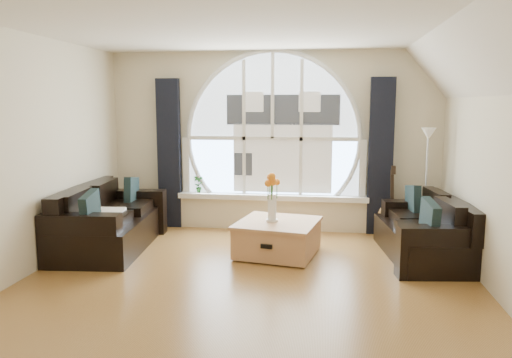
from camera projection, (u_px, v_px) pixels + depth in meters
name	position (u px, v px, depth m)	size (l,w,h in m)	color
ground	(244.00, 293.00, 5.09)	(5.00, 5.50, 0.01)	brown
ceiling	(243.00, 20.00, 4.69)	(5.00, 5.50, 0.01)	silver
wall_back	(273.00, 142.00, 7.58)	(5.00, 0.01, 2.70)	beige
wall_front	(142.00, 235.00, 2.20)	(5.00, 0.01, 2.70)	beige
wall_left	(9.00, 159.00, 5.23)	(0.01, 5.50, 2.70)	beige
attic_slope	(486.00, 55.00, 4.44)	(0.92, 5.50, 0.72)	silver
arched_window	(273.00, 123.00, 7.51)	(2.60, 0.06, 2.15)	silver
window_sill	(272.00, 197.00, 7.61)	(2.90, 0.22, 0.08)	white
window_frame	(272.00, 124.00, 7.48)	(2.76, 0.08, 2.15)	white
neighbor_house	(282.00, 132.00, 7.50)	(1.70, 0.02, 1.50)	silver
curtain_left	(169.00, 154.00, 7.72)	(0.35, 0.12, 2.30)	black
curtain_right	(381.00, 157.00, 7.28)	(0.35, 0.12, 2.30)	black
sofa_left	(110.00, 219.00, 6.63)	(0.94, 1.89, 0.84)	black
sofa_right	(424.00, 227.00, 6.22)	(0.86, 1.71, 0.76)	black
coffee_chest	(278.00, 237.00, 6.37)	(0.97, 0.97, 0.48)	tan
throw_blanket	(99.00, 217.00, 6.32)	(0.55, 0.55, 0.10)	silver
vase_flowers	(272.00, 191.00, 6.29)	(0.24, 0.24, 0.70)	white
floor_lamp	(426.00, 186.00, 6.84)	(0.24, 0.24, 1.60)	#B2B2B2
guitar	(391.00, 201.00, 7.15)	(0.36, 0.24, 1.06)	olive
potted_plant	(198.00, 184.00, 7.74)	(0.15, 0.10, 0.28)	#1E6023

